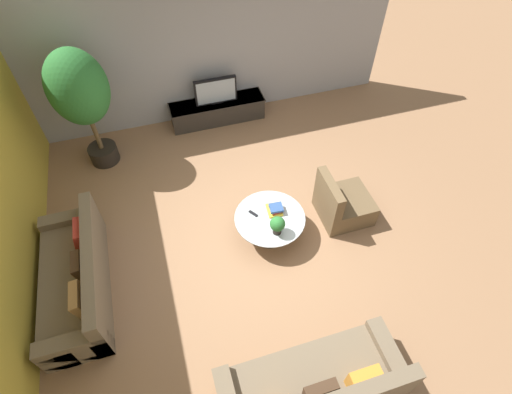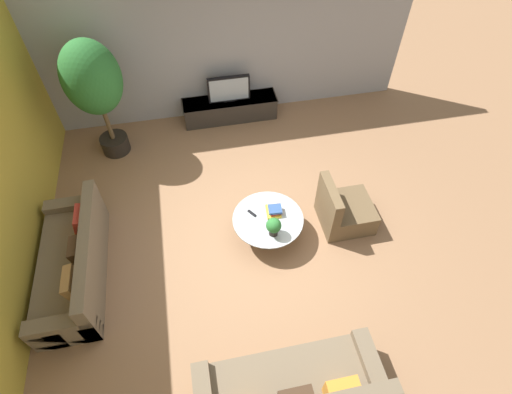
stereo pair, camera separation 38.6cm
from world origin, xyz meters
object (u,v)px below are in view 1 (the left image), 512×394
Objects in this scene: media_console at (217,111)px; television at (216,91)px; coffee_table at (270,222)px; potted_palm_tall at (80,93)px; potted_plant_tabletop at (277,225)px; couch_by_wall at (77,279)px; couch_near_entry at (313,388)px; armchair_wicker at (342,204)px.

television reaches higher than media_console.
media_console is 0.47m from television.
potted_palm_tall is at bearing 133.96° from coffee_table.
potted_palm_tall is 7.02× the size of potted_plant_tabletop.
couch_by_wall is 1.00× the size of couch_near_entry.
couch_by_wall is at bearing -131.01° from television.
potted_palm_tall reaches higher than coffee_table.
television is 0.37× the size of potted_palm_tall.
potted_palm_tall is 3.79m from potted_plant_tabletop.
television is 0.38× the size of couch_by_wall.
television reaches higher than couch_by_wall.
couch_by_wall is 3.44m from couch_near_entry.
coffee_table is 1.24m from armchair_wicker.
television is 0.96× the size of armchair_wicker.
potted_plant_tabletop is at bearing -97.76° from couch_near_entry.
couch_by_wall is at bearing 92.29° from armchair_wicker.
television is 4.22m from couch_by_wall.
armchair_wicker reaches higher than media_console.
media_console is 0.85× the size of potted_palm_tall.
television is 5.45m from couch_near_entry.
armchair_wicker is 2.71× the size of potted_plant_tabletop.
media_console is 2.31× the size of television.
potted_palm_tall reaches higher than couch_by_wall.
couch_by_wall reaches higher than coffee_table.
couch_near_entry is (-0.16, -5.44, -0.41)m from television.
media_console is 3.02m from coffee_table.
potted_plant_tabletop is (0.29, 2.13, 0.30)m from couch_near_entry.
television is at bearing -91.72° from couch_near_entry.
media_console is at bearing 13.01° from potted_palm_tall.
couch_by_wall is at bearing 177.35° from potted_plant_tabletop.
armchair_wicker reaches higher than potted_plant_tabletop.
armchair_wicker is at bearing -65.84° from television.
armchair_wicker is at bearing -121.87° from couch_near_entry.
armchair_wicker is at bearing 0.35° from coffee_table.
television reaches higher than couch_near_entry.
couch_near_entry is (-0.16, -5.44, 0.06)m from media_console.
potted_palm_tall is at bearing 130.99° from potted_plant_tabletop.
coffee_table is (0.11, -3.02, 0.06)m from media_console.
couch_by_wall is (-2.76, -3.17, 0.06)m from media_console.
television reaches higher than armchair_wicker.
potted_palm_tall is (-3.63, 2.48, 1.22)m from armchair_wicker.
coffee_table is 3.66m from potted_palm_tall.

